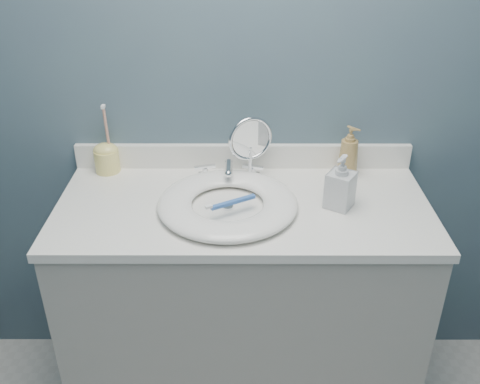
{
  "coord_description": "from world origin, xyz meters",
  "views": [
    {
      "loc": [
        -0.01,
        -0.53,
        1.77
      ],
      "look_at": [
        -0.01,
        0.94,
        0.94
      ],
      "focal_mm": 40.0,
      "sensor_mm": 36.0,
      "label": 1
    }
  ],
  "objects_px": {
    "soap_bottle_amber": "(349,151)",
    "toothbrush_holder": "(107,157)",
    "makeup_mirror": "(250,146)",
    "soap_bottle_clear": "(341,182)"
  },
  "relations": [
    {
      "from": "makeup_mirror",
      "to": "toothbrush_holder",
      "type": "xyz_separation_m",
      "value": [
        -0.52,
        0.06,
        -0.07
      ]
    },
    {
      "from": "makeup_mirror",
      "to": "soap_bottle_amber",
      "type": "distance_m",
      "value": 0.35
    },
    {
      "from": "soap_bottle_amber",
      "to": "soap_bottle_clear",
      "type": "relative_size",
      "value": 1.04
    },
    {
      "from": "makeup_mirror",
      "to": "soap_bottle_amber",
      "type": "height_order",
      "value": "makeup_mirror"
    },
    {
      "from": "makeup_mirror",
      "to": "soap_bottle_clear",
      "type": "xyz_separation_m",
      "value": [
        0.28,
        -0.18,
        -0.04
      ]
    },
    {
      "from": "toothbrush_holder",
      "to": "soap_bottle_amber",
      "type": "bearing_deg",
      "value": -1.86
    },
    {
      "from": "toothbrush_holder",
      "to": "soap_bottle_clear",
      "type": "bearing_deg",
      "value": -17.16
    },
    {
      "from": "makeup_mirror",
      "to": "soap_bottle_clear",
      "type": "bearing_deg",
      "value": -54.4
    },
    {
      "from": "soap_bottle_amber",
      "to": "toothbrush_holder",
      "type": "bearing_deg",
      "value": 134.19
    },
    {
      "from": "soap_bottle_amber",
      "to": "toothbrush_holder",
      "type": "distance_m",
      "value": 0.86
    }
  ]
}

